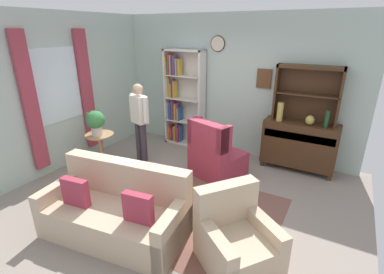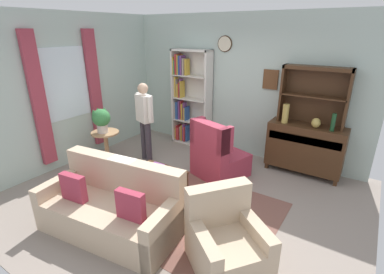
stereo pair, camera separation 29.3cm
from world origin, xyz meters
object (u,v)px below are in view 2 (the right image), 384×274
at_px(person_reading, 145,117).
at_px(coffee_table, 159,175).
at_px(sideboard_hutch, 315,88).
at_px(bottle_wine, 333,122).
at_px(vase_round, 316,123).
at_px(couch_floral, 113,208).
at_px(potted_plant_small, 104,164).
at_px(book_stack, 158,167).
at_px(wingback_chair, 217,157).
at_px(potted_plant_large, 101,119).
at_px(bookshelf, 188,99).
at_px(sideboard, 305,147).
at_px(vase_tall, 286,114).
at_px(armchair_floral, 226,243).
at_px(plant_stand, 106,144).

height_order(person_reading, coffee_table, person_reading).
distance_m(sideboard_hutch, bottle_wine, 0.66).
xyz_separation_m(vase_round, bottle_wine, (0.26, -0.02, 0.06)).
distance_m(couch_floral, coffee_table, 0.96).
distance_m(potted_plant_small, book_stack, 1.31).
distance_m(vase_round, wingback_chair, 1.77).
bearing_deg(book_stack, wingback_chair, 63.17).
bearing_deg(potted_plant_large, bookshelf, 69.30).
distance_m(couch_floral, book_stack, 1.02).
relative_size(coffee_table, book_stack, 3.78).
bearing_deg(bottle_wine, vase_round, 175.05).
bearing_deg(sideboard_hutch, sideboard, -90.00).
xyz_separation_m(vase_round, coffee_table, (-1.84, -1.98, -0.65)).
bearing_deg(coffee_table, wingback_chair, 66.38).
xyz_separation_m(bookshelf, sideboard, (2.59, -0.08, -0.52)).
bearing_deg(vase_tall, bottle_wine, -0.66).
bearing_deg(vase_round, couch_floral, -121.75).
relative_size(potted_plant_small, coffee_table, 0.38).
relative_size(vase_tall, coffee_table, 0.42).
bearing_deg(sideboard, potted_plant_small, -146.24).
distance_m(vase_tall, vase_round, 0.53).
height_order(person_reading, book_stack, person_reading).
distance_m(sideboard, coffee_table, 2.67).
height_order(couch_floral, potted_plant_large, potted_plant_large).
distance_m(vase_tall, book_stack, 2.43).
distance_m(sideboard_hutch, coffee_table, 3.00).
bearing_deg(sideboard, coffee_table, -129.83).
xyz_separation_m(potted_plant_small, book_stack, (1.28, 0.03, 0.29)).
distance_m(bookshelf, couch_floral, 3.29).
bearing_deg(vase_tall, book_stack, -125.44).
distance_m(wingback_chair, coffee_table, 1.15).
distance_m(wingback_chair, potted_plant_large, 2.25).
bearing_deg(person_reading, vase_tall, 24.82).
xyz_separation_m(vase_round, armchair_floral, (-0.30, -2.67, -0.72)).
distance_m(sideboard, potted_plant_small, 3.66).
bearing_deg(bottle_wine, person_reading, -160.97).
bearing_deg(vase_tall, bookshelf, 175.76).
distance_m(wingback_chair, book_stack, 1.13).
height_order(plant_stand, potted_plant_large, potted_plant_large).
xyz_separation_m(vase_tall, vase_round, (0.52, 0.01, -0.08)).
xyz_separation_m(sideboard_hutch, plant_stand, (-3.28, -1.83, -1.15)).
bearing_deg(vase_round, plant_stand, -154.10).
height_order(armchair_floral, coffee_table, armchair_floral).
bearing_deg(sideboard, book_stack, -131.30).
relative_size(couch_floral, book_stack, 8.97).
distance_m(armchair_floral, person_reading, 3.08).
distance_m(sideboard_hutch, vase_round, 0.60).
bearing_deg(vase_round, person_reading, -159.00).
distance_m(bottle_wine, wingback_chair, 1.99).
xyz_separation_m(vase_round, potted_plant_small, (-3.16, -1.96, -0.83)).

